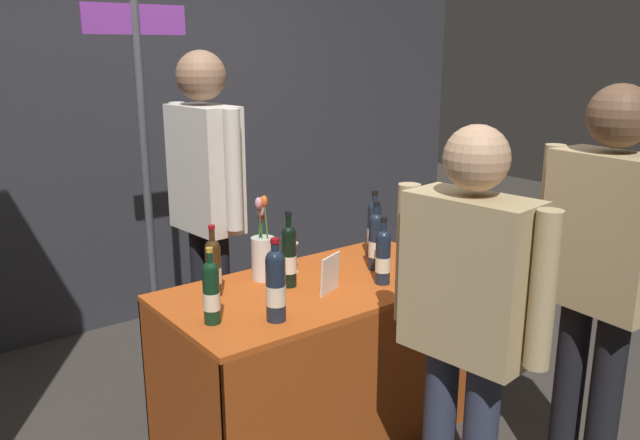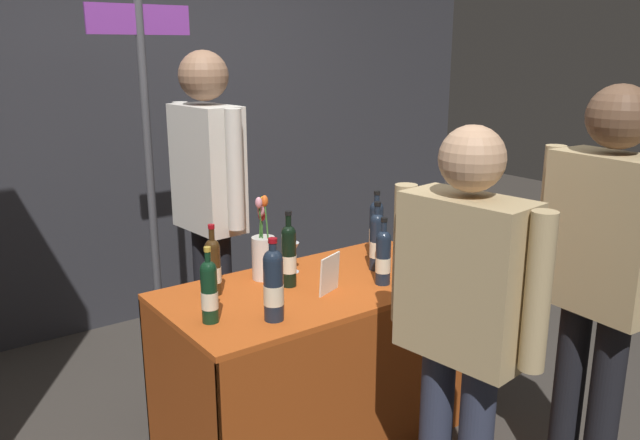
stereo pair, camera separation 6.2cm
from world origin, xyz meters
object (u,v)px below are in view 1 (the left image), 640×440
Objects in this scene: featured_wine_bottle at (374,228)px; vendor_presenter at (206,193)px; display_bottle_0 at (422,241)px; booth_signpost at (145,154)px; wine_glass_near_vendor at (291,251)px; tasting_table at (320,332)px; taster_foreground_right at (467,311)px; flower_vase at (263,253)px.

vendor_presenter is (-0.66, 0.54, 0.17)m from featured_wine_bottle.
display_bottle_0 is 1.53m from booth_signpost.
booth_signpost is at bearing 110.44° from wine_glass_near_vendor.
vendor_presenter is (-0.18, 0.49, 0.22)m from wine_glass_near_vendor.
taster_foreground_right reaches higher than tasting_table.
display_bottle_0 is 0.15× the size of booth_signpost.
taster_foreground_right is 2.01m from booth_signpost.
featured_wine_bottle is 1.16× the size of display_bottle_0.
vendor_presenter is at bearing 133.34° from display_bottle_0.
display_bottle_0 reaches higher than wine_glass_near_vendor.
vendor_presenter reaches higher than taster_foreground_right.
booth_signpost is (-0.89, 1.18, 0.36)m from display_bottle_0.
tasting_table is at bearing -72.55° from booth_signpost.
flower_vase is 1.10m from taster_foreground_right.
taster_foreground_right is at bearing -83.62° from flower_vase.
featured_wine_bottle is 0.86× the size of flower_vase.
tasting_table is 0.70× the size of booth_signpost.
taster_foreground_right is (-0.60, -0.78, 0.05)m from display_bottle_0.
vendor_presenter is at bearing 105.46° from tasting_table.
display_bottle_0 is (0.09, -0.25, -0.03)m from featured_wine_bottle.
featured_wine_bottle is at bearing -49.35° from booth_signpost.
tasting_table is 1.35m from booth_signpost.
featured_wine_bottle is at bearing 109.82° from display_bottle_0.
display_bottle_0 is at bearing -9.60° from tasting_table.
booth_signpost reaches higher than taster_foreground_right.
display_bottle_0 is 1.10m from vendor_presenter.
booth_signpost reaches higher than vendor_presenter.
wine_glass_near_vendor is 0.09× the size of taster_foreground_right.
tasting_table is 4.15× the size of featured_wine_bottle.
wine_glass_near_vendor is at bearing 151.91° from display_bottle_0.
flower_vase is at bearing 157.03° from display_bottle_0.
wine_glass_near_vendor is 0.37× the size of flower_vase.
display_bottle_0 is at bearing -28.09° from wine_glass_near_vendor.
booth_signpost is at bearing 127.06° from display_bottle_0.
flower_vase is (-0.63, 0.06, -0.02)m from featured_wine_bottle.
featured_wine_bottle is 0.48m from wine_glass_near_vendor.
featured_wine_bottle reaches higher than tasting_table.
booth_signpost reaches higher than flower_vase.
booth_signpost is at bearing 107.45° from tasting_table.
wine_glass_near_vendor is 0.08× the size of vendor_presenter.
tasting_table is 0.67m from display_bottle_0.
tasting_table is 0.80× the size of vendor_presenter.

